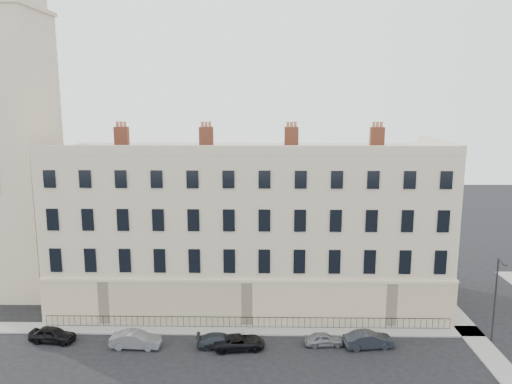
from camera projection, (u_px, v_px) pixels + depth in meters
ground at (323, 361)px, 37.83m from camera, size 160.00×160.00×0.00m
terrace at (249, 226)px, 48.31m from camera, size 36.22×12.22×17.00m
church_tower at (4, 108)px, 48.68m from camera, size 8.00×8.13×44.00m
pavement_terrace at (200, 329)px, 42.91m from camera, size 48.00×2.00×0.12m
pavement_east_return at (456, 316)px, 45.45m from camera, size 2.00×24.00×0.12m
railings at (247, 322)px, 43.14m from camera, size 35.00×0.04×0.96m
car_a at (52, 335)px, 40.72m from camera, size 3.89×1.95×1.27m
car_b at (136, 340)px, 39.80m from camera, size 4.05×1.54×1.32m
car_c at (220, 341)px, 39.89m from camera, size 3.87×1.80×1.10m
car_d at (239, 342)px, 39.61m from camera, size 4.29×2.39×1.14m
car_e at (324, 339)px, 40.16m from camera, size 3.21×1.53×1.06m
car_f at (369, 340)px, 39.79m from camera, size 4.12×1.96×1.30m
streetlamp at (496, 296)px, 40.19m from camera, size 0.30×1.54×7.12m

